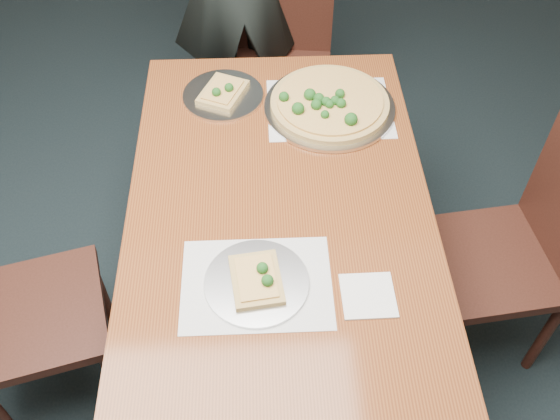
{
  "coord_description": "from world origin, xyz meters",
  "views": [
    {
      "loc": [
        0.31,
        -0.79,
        2.14
      ],
      "look_at": [
        0.36,
        0.4,
        0.75
      ],
      "focal_mm": 40.0,
      "sensor_mm": 36.0,
      "label": 1
    }
  ],
  "objects_px": {
    "chair_left": "(2,311)",
    "chair_right": "(521,246)",
    "slice_plate_near": "(257,281)",
    "pizza_pan": "(329,104)",
    "chair_far": "(283,54)",
    "dining_table": "(280,230)",
    "slice_plate_far": "(223,94)"
  },
  "relations": [
    {
      "from": "chair_left",
      "to": "chair_right",
      "type": "xyz_separation_m",
      "value": [
        1.63,
        0.18,
        0.0
      ]
    },
    {
      "from": "chair_far",
      "to": "slice_plate_far",
      "type": "bearing_deg",
      "value": -105.59
    },
    {
      "from": "slice_plate_near",
      "to": "chair_right",
      "type": "bearing_deg",
      "value": 17.37
    },
    {
      "from": "chair_far",
      "to": "chair_left",
      "type": "bearing_deg",
      "value": -118.95
    },
    {
      "from": "dining_table",
      "to": "chair_far",
      "type": "bearing_deg",
      "value": 87.06
    },
    {
      "from": "chair_left",
      "to": "slice_plate_near",
      "type": "xyz_separation_m",
      "value": [
        0.77,
        -0.09,
        0.25
      ]
    },
    {
      "from": "chair_right",
      "to": "pizza_pan",
      "type": "relative_size",
      "value": 2.05
    },
    {
      "from": "chair_far",
      "to": "pizza_pan",
      "type": "xyz_separation_m",
      "value": [
        0.13,
        -0.66,
        0.26
      ]
    },
    {
      "from": "slice_plate_far",
      "to": "chair_far",
      "type": "bearing_deg",
      "value": 67.88
    },
    {
      "from": "chair_left",
      "to": "slice_plate_near",
      "type": "bearing_deg",
      "value": -111.7
    },
    {
      "from": "pizza_pan",
      "to": "chair_left",
      "type": "bearing_deg",
      "value": -149.37
    },
    {
      "from": "chair_far",
      "to": "slice_plate_far",
      "type": "xyz_separation_m",
      "value": [
        -0.23,
        -0.57,
        0.25
      ]
    },
    {
      "from": "chair_far",
      "to": "pizza_pan",
      "type": "distance_m",
      "value": 0.72
    },
    {
      "from": "pizza_pan",
      "to": "slice_plate_near",
      "type": "distance_m",
      "value": 0.75
    },
    {
      "from": "chair_right",
      "to": "dining_table",
      "type": "bearing_deg",
      "value": -95.9
    },
    {
      "from": "dining_table",
      "to": "slice_plate_far",
      "type": "height_order",
      "value": "slice_plate_far"
    },
    {
      "from": "slice_plate_near",
      "to": "slice_plate_far",
      "type": "relative_size",
      "value": 1.0
    },
    {
      "from": "chair_far",
      "to": "chair_left",
      "type": "xyz_separation_m",
      "value": [
        -0.9,
        -1.27,
        0.0
      ]
    },
    {
      "from": "chair_left",
      "to": "slice_plate_far",
      "type": "relative_size",
      "value": 3.25
    },
    {
      "from": "dining_table",
      "to": "chair_far",
      "type": "xyz_separation_m",
      "value": [
        0.06,
        1.1,
        -0.14
      ]
    },
    {
      "from": "dining_table",
      "to": "slice_plate_near",
      "type": "xyz_separation_m",
      "value": [
        -0.07,
        -0.26,
        0.11
      ]
    },
    {
      "from": "slice_plate_near",
      "to": "slice_plate_far",
      "type": "distance_m",
      "value": 0.79
    },
    {
      "from": "chair_far",
      "to": "chair_right",
      "type": "height_order",
      "value": "same"
    },
    {
      "from": "dining_table",
      "to": "slice_plate_far",
      "type": "xyz_separation_m",
      "value": [
        -0.18,
        0.53,
        0.1
      ]
    },
    {
      "from": "chair_right",
      "to": "chair_far",
      "type": "bearing_deg",
      "value": -152.89
    },
    {
      "from": "dining_table",
      "to": "chair_left",
      "type": "distance_m",
      "value": 0.87
    },
    {
      "from": "chair_right",
      "to": "slice_plate_far",
      "type": "bearing_deg",
      "value": -124.97
    },
    {
      "from": "chair_right",
      "to": "slice_plate_near",
      "type": "bearing_deg",
      "value": -79.43
    },
    {
      "from": "chair_far",
      "to": "slice_plate_near",
      "type": "height_order",
      "value": "chair_far"
    },
    {
      "from": "chair_left",
      "to": "chair_right",
      "type": "bearing_deg",
      "value": -98.72
    },
    {
      "from": "chair_far",
      "to": "chair_right",
      "type": "bearing_deg",
      "value": -49.57
    },
    {
      "from": "chair_right",
      "to": "slice_plate_near",
      "type": "xyz_separation_m",
      "value": [
        -0.86,
        -0.27,
        0.25
      ]
    }
  ]
}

